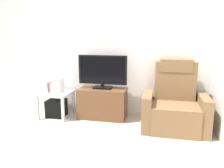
% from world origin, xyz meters
% --- Properties ---
extents(ground_plane, '(6.40, 6.40, 0.00)m').
position_xyz_m(ground_plane, '(0.00, 0.00, 0.00)').
color(ground_plane, '#B2A899').
extents(wall_back, '(6.40, 0.06, 2.60)m').
position_xyz_m(wall_back, '(0.00, 1.13, 1.30)').
color(wall_back, silver).
rests_on(wall_back, ground).
extents(tv_stand, '(0.84, 0.43, 0.53)m').
position_xyz_m(tv_stand, '(0.02, 0.85, 0.27)').
color(tv_stand, brown).
rests_on(tv_stand, ground).
extents(television, '(0.86, 0.20, 0.58)m').
position_xyz_m(television, '(0.02, 0.87, 0.84)').
color(television, black).
rests_on(television, tv_stand).
extents(recliner_armchair, '(0.98, 0.78, 1.08)m').
position_xyz_m(recliner_armchair, '(1.25, 0.64, 0.37)').
color(recliner_armchair, brown).
rests_on(recliner_armchair, ground).
extents(side_table, '(0.54, 0.54, 0.45)m').
position_xyz_m(side_table, '(-0.83, 0.74, 0.38)').
color(side_table, silver).
rests_on(side_table, ground).
extents(subwoofer_box, '(0.31, 0.31, 0.31)m').
position_xyz_m(subwoofer_box, '(-0.83, 0.74, 0.15)').
color(subwoofer_box, black).
rests_on(subwoofer_box, ground).
extents(book_leftmost, '(0.03, 0.12, 0.18)m').
position_xyz_m(book_leftmost, '(-0.93, 0.72, 0.54)').
color(book_leftmost, red).
rests_on(book_leftmost, side_table).
extents(book_middle, '(0.04, 0.11, 0.17)m').
position_xyz_m(book_middle, '(-0.88, 0.72, 0.54)').
color(book_middle, white).
rests_on(book_middle, side_table).
extents(game_console, '(0.07, 0.20, 0.24)m').
position_xyz_m(game_console, '(-0.74, 0.75, 0.58)').
color(game_console, white).
rests_on(game_console, side_table).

